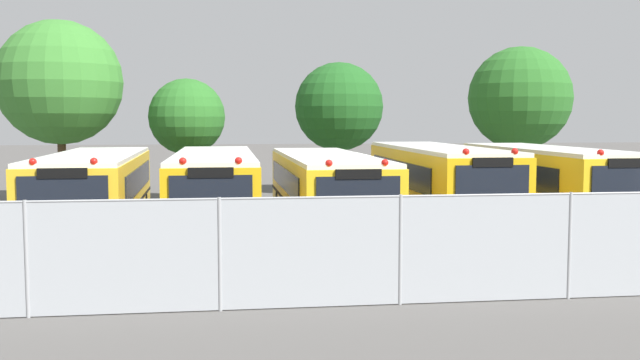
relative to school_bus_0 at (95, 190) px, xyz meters
name	(u,v)px	position (x,y,z in m)	size (l,w,h in m)	color
ground_plane	(329,230)	(7.13, -0.03, -1.37)	(160.00, 160.00, 0.00)	#514F4C
school_bus_0	(95,190)	(0.00, 0.00, 0.00)	(2.81, 10.38, 2.60)	yellow
school_bus_1	(215,189)	(3.57, -0.23, 0.01)	(2.46, 10.75, 2.62)	yellow
school_bus_2	(326,188)	(7.05, 0.09, -0.04)	(2.68, 10.90, 2.53)	yellow
school_bus_3	(437,183)	(10.68, 0.07, 0.08)	(2.51, 10.06, 2.76)	yellow
school_bus_4	(545,183)	(14.21, -0.26, 0.06)	(2.51, 9.53, 2.72)	yellow
tree_0	(58,84)	(-2.84, 8.62, 3.59)	(5.12, 5.12, 7.57)	#4C3823
tree_1	(187,116)	(2.37, 8.58, 2.29)	(3.20, 3.20, 5.21)	#4C3823
tree_2	(341,106)	(9.32, 11.08, 2.73)	(4.15, 4.15, 6.17)	#4C3823
tree_3	(518,99)	(18.04, 11.11, 3.12)	(4.96, 4.96, 7.01)	#4C3823
chainlink_fence	(400,248)	(7.13, -9.30, -0.29)	(20.28, 0.07, 2.10)	#9EA0A3
traffic_cone	(427,272)	(8.13, -7.68, -1.13)	(0.37, 0.37, 0.49)	#EA5914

